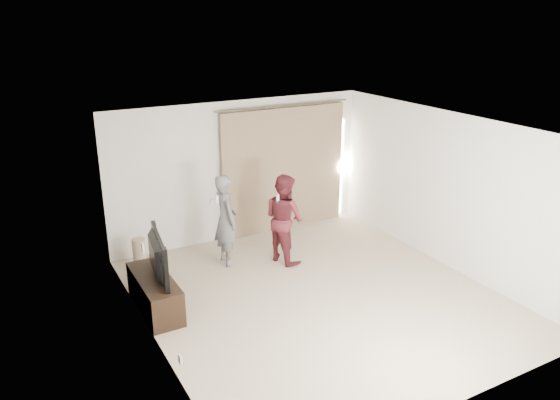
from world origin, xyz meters
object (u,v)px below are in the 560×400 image
(tv_console, at_px, (155,293))
(tv, at_px, (152,257))
(person_man, at_px, (226,220))
(person_woman, at_px, (284,218))

(tv_console, xyz_separation_m, tv, (0.00, 0.00, 0.58))
(tv, relative_size, person_man, 0.71)
(tv_console, relative_size, person_woman, 0.86)
(tv_console, relative_size, person_man, 0.85)
(tv, height_order, person_man, person_man)
(person_woman, bearing_deg, person_man, 157.86)
(tv_console, distance_m, person_woman, 2.56)
(tv_console, bearing_deg, person_man, 31.12)
(tv_console, xyz_separation_m, person_man, (1.53, 0.92, 0.53))
(tv_console, height_order, person_man, person_man)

